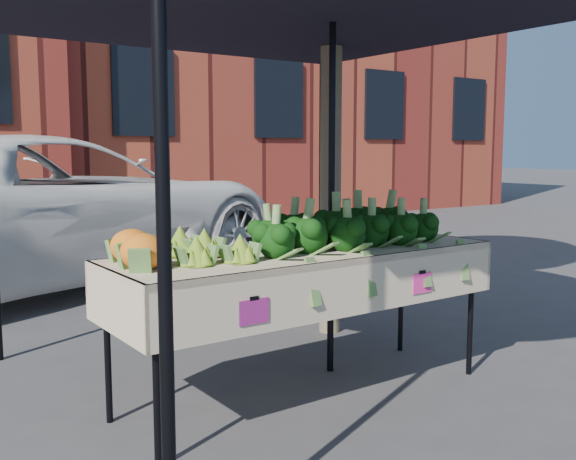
% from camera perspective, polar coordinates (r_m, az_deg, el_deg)
% --- Properties ---
extents(ground, '(90.00, 90.00, 0.00)m').
position_cam_1_polar(ground, '(4.08, 1.78, -14.44)').
color(ground, '#37373A').
extents(table, '(2.41, 0.83, 0.90)m').
position_cam_1_polar(table, '(3.97, 1.66, -8.19)').
color(table, beige).
rests_on(table, ground).
extents(canopy, '(3.16, 3.16, 2.74)m').
position_cam_1_polar(canopy, '(4.16, -0.65, 5.33)').
color(canopy, black).
rests_on(canopy, ground).
extents(broccoli_heap, '(1.40, 0.60, 0.29)m').
position_cam_1_polar(broccoli_heap, '(4.05, 4.62, 0.67)').
color(broccoli_heap, black).
rests_on(broccoli_heap, table).
extents(romanesco_cluster, '(0.45, 0.59, 0.22)m').
position_cam_1_polar(romanesco_cluster, '(3.54, -7.33, -0.81)').
color(romanesco_cluster, '#79A524').
rests_on(romanesco_cluster, table).
extents(cauliflower_pair, '(0.25, 0.45, 0.20)m').
position_cam_1_polar(cauliflower_pair, '(3.42, -13.07, -1.41)').
color(cauliflower_pair, orange).
rests_on(cauliflower_pair, table).
extents(vehicle, '(2.43, 3.12, 5.96)m').
position_cam_1_polar(vehicle, '(7.93, -20.85, 17.35)').
color(vehicle, white).
rests_on(vehicle, ground).
extents(street_tree, '(2.52, 2.52, 4.97)m').
position_cam_1_polar(street_tree, '(5.37, 3.84, 17.66)').
color(street_tree, '#1E4C14').
rests_on(street_tree, ground).
extents(building_right, '(12.00, 8.00, 8.50)m').
position_cam_1_polar(building_right, '(18.31, -4.08, 15.63)').
color(building_right, maroon).
rests_on(building_right, ground).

